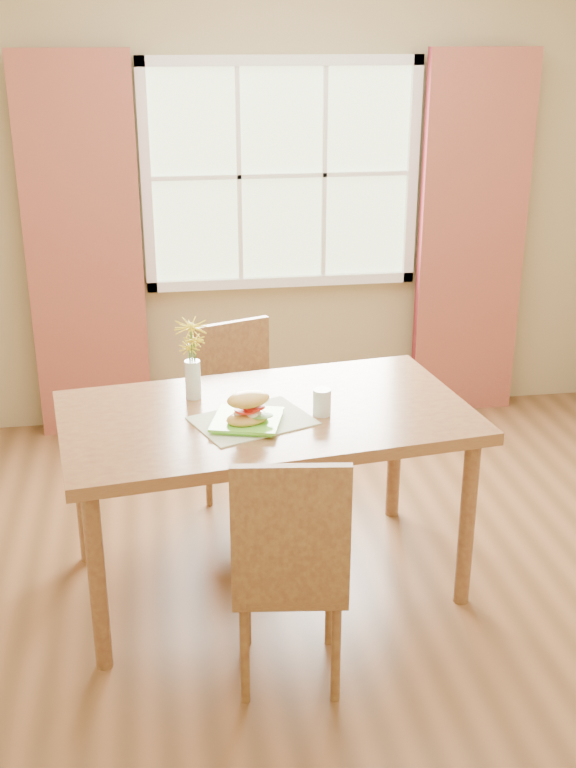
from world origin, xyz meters
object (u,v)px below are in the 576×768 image
Objects in this scene: dining_table at (266,430)px; chair_far at (243,411)px; water_glass at (322,403)px; croissant_sandwich at (248,408)px; chair_near at (290,563)px; flower_vase at (192,352)px.

dining_table is 0.73m from chair_far.
dining_table is 16.01× the size of water_glass.
water_glass is at bearing -3.54° from croissant_sandwich.
water_glass is (0.23, 0.63, 0.34)m from chair_near.
flower_vase reaches higher than dining_table.
flower_vase is at bearing 152.49° from water_glass.
chair_far is at bearing 62.82° from flower_vase.
dining_table is at bearing -107.59° from chair_far.
flower_vase reaches higher than croissant_sandwich.
water_glass is (0.31, 0.08, -0.03)m from croissant_sandwich.
water_glass is (0.25, -0.77, 0.35)m from chair_far.
chair_far is 2.78× the size of flower_vase.
chair_near is 0.67m from croissant_sandwich.
flower_vase is at bearing 100.77° from croissant_sandwich.
chair_near is 0.75m from water_glass.
dining_table is at bearing 162.05° from water_glass.
croissant_sandwich is at bearing -164.83° from water_glass.
chair_near and croissant_sandwich have the same top height.
flower_vase is at bearing 138.72° from dining_table.
water_glass is at bearing -27.51° from flower_vase.
chair_near is at bearing -98.26° from dining_table.
flower_vase is (-0.28, 0.90, 0.49)m from chair_near.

